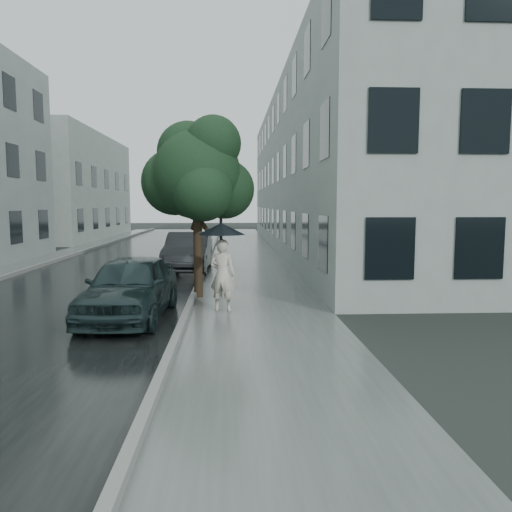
{
  "coord_description": "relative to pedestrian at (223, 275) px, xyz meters",
  "views": [
    {
      "loc": [
        -0.5,
        -10.24,
        2.67
      ],
      "look_at": [
        0.15,
        2.77,
        1.3
      ],
      "focal_mm": 35.0,
      "sensor_mm": 36.0,
      "label": 1
    }
  ],
  "objects": [
    {
      "name": "ground",
      "position": [
        0.72,
        -2.0,
        -0.91
      ],
      "size": [
        120.0,
        120.0,
        0.0
      ],
      "primitive_type": "plane",
      "color": "black",
      "rests_on": "ground"
    },
    {
      "name": "sidewalk",
      "position": [
        0.97,
        10.0,
        -0.9
      ],
      "size": [
        3.5,
        60.0,
        0.01
      ],
      "primitive_type": "cube",
      "color": "slate",
      "rests_on": "ground"
    },
    {
      "name": "kerb_near",
      "position": [
        -0.85,
        10.0,
        -0.83
      ],
      "size": [
        0.15,
        60.0,
        0.15
      ],
      "primitive_type": "cube",
      "color": "slate",
      "rests_on": "ground"
    },
    {
      "name": "asphalt_road",
      "position": [
        -4.35,
        10.0,
        -0.91
      ],
      "size": [
        6.85,
        60.0,
        0.0
      ],
      "primitive_type": "cube",
      "color": "black",
      "rests_on": "ground"
    },
    {
      "name": "kerb_far",
      "position": [
        -7.85,
        10.0,
        -0.83
      ],
      "size": [
        0.15,
        60.0,
        0.15
      ],
      "primitive_type": "cube",
      "color": "slate",
      "rests_on": "ground"
    },
    {
      "name": "sidewalk_far",
      "position": [
        -8.78,
        10.0,
        -0.9
      ],
      "size": [
        1.7,
        60.0,
        0.01
      ],
      "primitive_type": "cube",
      "color": "#4C5451",
      "rests_on": "ground"
    },
    {
      "name": "building_near",
      "position": [
        6.19,
        17.5,
        3.59
      ],
      "size": [
        7.02,
        36.0,
        9.0
      ],
      "color": "gray",
      "rests_on": "ground"
    },
    {
      "name": "building_far_b",
      "position": [
        -13.05,
        28.0,
        3.09
      ],
      "size": [
        7.02,
        18.0,
        8.0
      ],
      "color": "gray",
      "rests_on": "ground"
    },
    {
      "name": "pedestrian",
      "position": [
        0.0,
        0.0,
        0.0
      ],
      "size": [
        0.76,
        0.61,
        1.8
      ],
      "primitive_type": "imported",
      "rotation": [
        0.0,
        0.0,
        2.83
      ],
      "color": "beige",
      "rests_on": "sidewalk"
    },
    {
      "name": "umbrella",
      "position": [
        -0.02,
        -0.02,
        1.15
      ],
      "size": [
        1.31,
        1.31,
        1.31
      ],
      "rotation": [
        0.0,
        0.0,
        0.1
      ],
      "color": "black",
      "rests_on": "ground"
    },
    {
      "name": "street_tree",
      "position": [
        -0.73,
        2.04,
        2.6
      ],
      "size": [
        3.25,
        2.95,
        5.09
      ],
      "color": "#332619",
      "rests_on": "ground"
    },
    {
      "name": "lamp_post",
      "position": [
        -0.34,
        7.32,
        1.81
      ],
      "size": [
        0.85,
        0.32,
        4.72
      ],
      "rotation": [
        0.0,
        0.0,
        -0.03
      ],
      "color": "black",
      "rests_on": "ground"
    },
    {
      "name": "car_near",
      "position": [
        -2.13,
        -0.66,
        -0.16
      ],
      "size": [
        1.96,
        4.41,
        1.48
      ],
      "primitive_type": "imported",
      "rotation": [
        0.0,
        0.0,
        -0.05
      ],
      "color": "#18282A",
      "rests_on": "ground"
    },
    {
      "name": "car_far",
      "position": [
        -1.48,
        7.63,
        -0.14
      ],
      "size": [
        1.73,
        4.69,
        1.53
      ],
      "primitive_type": "imported",
      "rotation": [
        0.0,
        0.0,
        -0.02
      ],
      "color": "#242629",
      "rests_on": "ground"
    }
  ]
}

